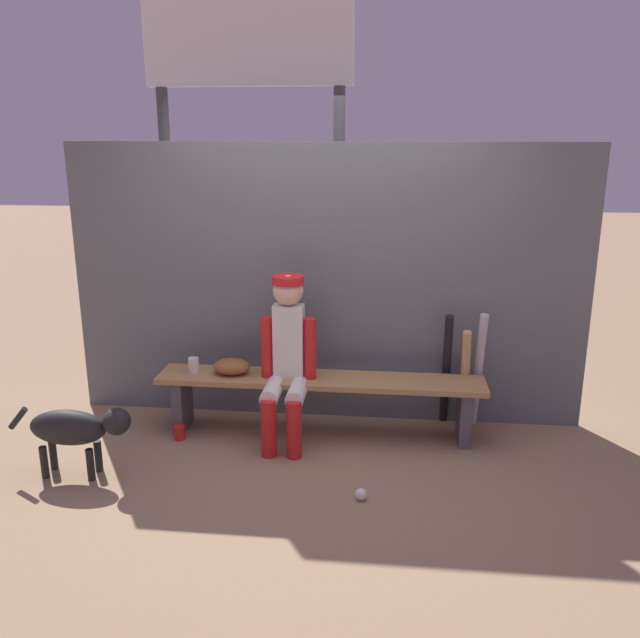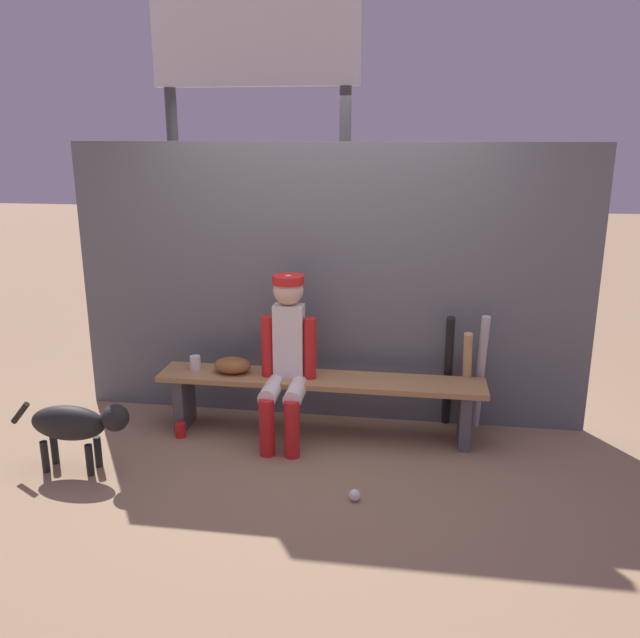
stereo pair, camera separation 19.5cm
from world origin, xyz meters
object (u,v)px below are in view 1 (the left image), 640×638
Objects in this scene: baseball at (361,494)px; bat_aluminum_black at (446,370)px; player_seated at (287,355)px; cup_on_bench at (194,365)px; dugout_bench at (320,390)px; baseball_glove at (232,366)px; bat_wood_tan at (465,380)px; dog at (76,428)px; scoreboard at (256,91)px; cup_on_ground at (180,433)px; bat_aluminum_silver at (478,371)px.

bat_aluminum_black is at bearing 63.02° from baseball.
player_seated is 0.76m from cup_on_bench.
baseball_glove is at bearing 180.00° from dugout_bench.
bat_wood_tan is at bearing 6.40° from baseball_glove.
baseball is (0.59, -0.79, -0.63)m from player_seated.
dog is at bearing -152.52° from player_seated.
baseball is 1.67m from cup_on_bench.
bat_wood_tan is 0.23× the size of scoreboard.
bat_aluminum_black is at bearing 22.88° from dog.
player_seated reaches higher than dugout_bench.
baseball is 1.55m from cup_on_ground.
bat_aluminum_black reaches higher than cup_on_bench.
cup_on_ground is at bearing -169.35° from bat_wood_tan.
cup_on_ground is at bearing 153.39° from baseball.
dugout_bench is at bearing 25.00° from player_seated.
bat_aluminum_silver is 2.16m from cup_on_bench.
cup_on_ground is 0.81m from dog.
bat_wood_tan reaches higher than cup_on_ground.
baseball_glove is at bearing -173.60° from bat_wood_tan.
scoreboard is at bearing 76.31° from cup_on_bench.
dog is at bearing -125.07° from cup_on_bench.
baseball is (-0.59, -1.15, -0.42)m from bat_aluminum_black.
bat_aluminum_silver reaches higher than bat_wood_tan.
bat_aluminum_black reaches higher than dugout_bench.
player_seated is 16.59× the size of baseball.
bat_aluminum_black is at bearing 9.18° from baseball_glove.
cup_on_ground is at bearing -106.55° from cup_on_bench.
bat_aluminum_silver reaches higher than bat_aluminum_black.
cup_on_bench is at bearing 145.29° from baseball.
cup_on_bench is (-2.14, -0.23, 0.05)m from bat_aluminum_silver.
bat_aluminum_black is at bearing 17.40° from player_seated.
dog is at bearing -157.12° from bat_aluminum_black.
baseball_glove is 0.33× the size of dog.
scoreboard reaches higher than baseball_glove.
scoreboard reaches higher than cup_on_ground.
bat_aluminum_silver is at bearing 11.93° from dugout_bench.
cup_on_bench is (0.07, 0.22, 0.46)m from cup_on_ground.
baseball_glove is at bearing 42.26° from dog.
baseball_glove is 0.30× the size of bat_aluminum_silver.
bat_aluminum_black is 1.92m from cup_on_bench.
bat_wood_tan is at bearing 13.04° from player_seated.
dugout_bench is 0.98m from cup_on_bench.
cup_on_bench reaches higher than baseball.
baseball_glove is at bearing 138.78° from baseball.
baseball_glove is 1.18m from dog.
cup_on_bench is (-1.32, 0.91, 0.48)m from baseball.
scoreboard is (-0.44, 1.32, 1.87)m from player_seated.
dog is at bearing -137.74° from baseball_glove.
cup_on_bench is at bearing -103.69° from scoreboard.
bat_wood_tan is (1.08, 0.20, 0.05)m from dugout_bench.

